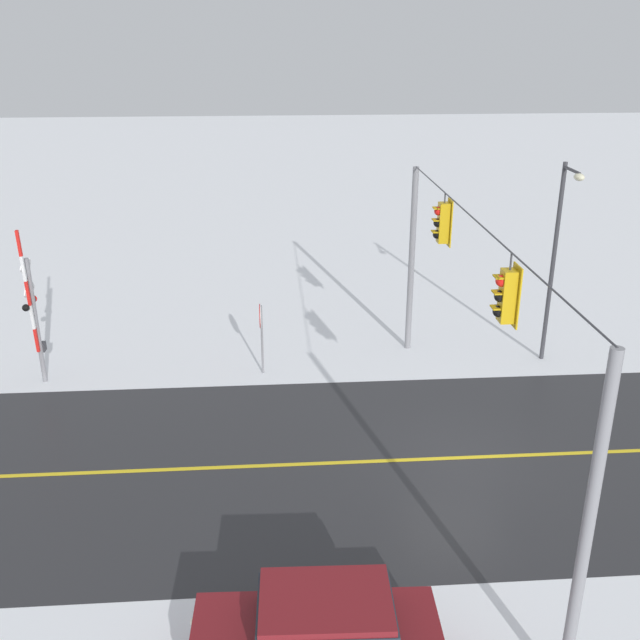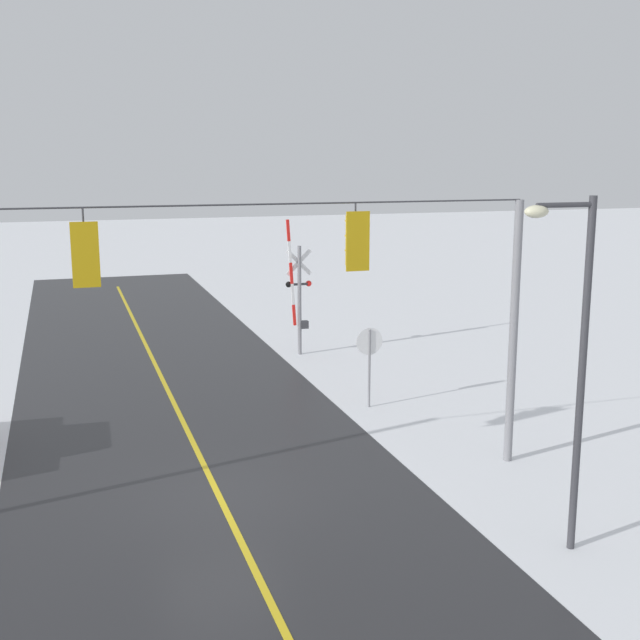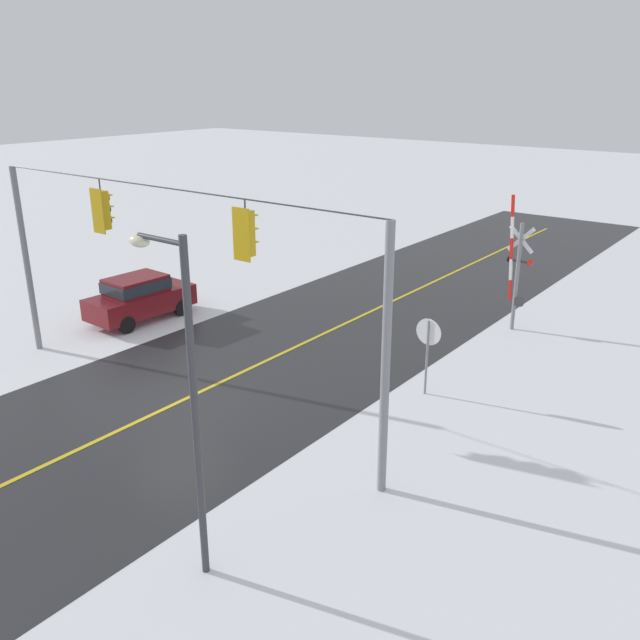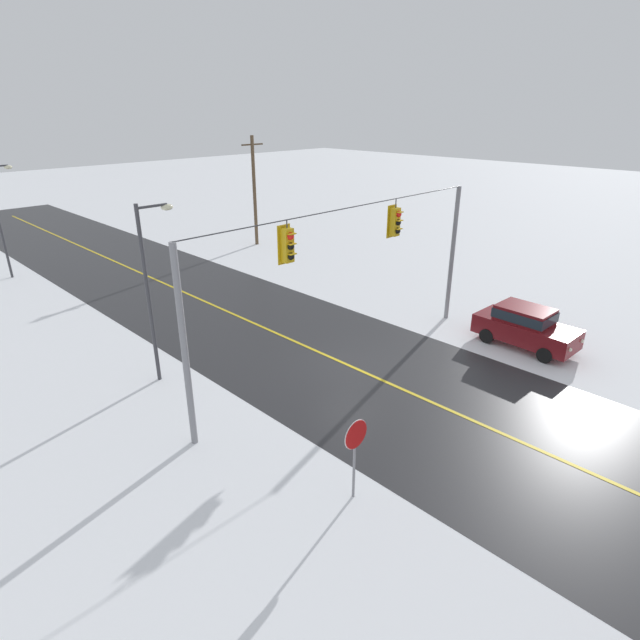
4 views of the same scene
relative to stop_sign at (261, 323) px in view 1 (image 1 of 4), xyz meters
name	(u,v)px [view 1 (image 1 of 4)]	position (x,y,z in m)	size (l,w,h in m)	color
ground_plane	(458,458)	(5.36, 4.99, -1.71)	(160.00, 160.00, 0.00)	white
signal_span	(468,309)	(5.25, 4.98, 2.35)	(14.20, 0.47, 6.22)	gray
stop_sign	(261,323)	(0.00, 0.00, 0.00)	(0.80, 0.09, 2.35)	gray
railroad_crossing	(33,312)	(0.14, -6.78, 0.60)	(0.98, 0.31, 4.95)	gray
parked_car_maroon	(320,636)	(11.91, 0.97, -0.76)	(1.92, 4.25, 1.74)	maroon
streetlamp_near	(558,247)	(-0.23, 9.29, 2.20)	(1.39, 0.28, 6.50)	#38383D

